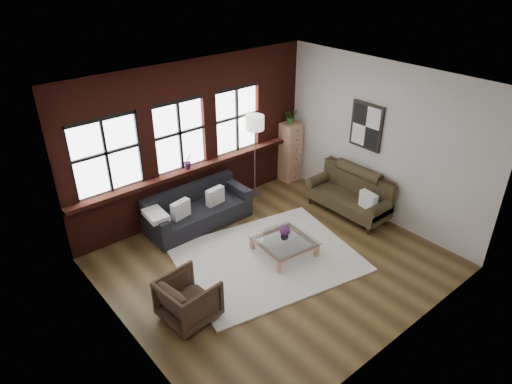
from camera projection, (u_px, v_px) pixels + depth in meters
floor at (273, 262)px, 8.23m from camera, size 5.50×5.50×0.00m
ceiling at (277, 87)px, 6.69m from camera, size 5.50×5.50×0.00m
wall_back at (191, 139)px, 9.14m from camera, size 5.50×0.00×5.50m
wall_front at (407, 254)px, 5.78m from camera, size 5.50×0.00×5.50m
wall_left at (117, 247)px, 5.91m from camera, size 0.00×5.00×5.00m
wall_right at (378, 142)px, 9.00m from camera, size 0.00×5.00×5.00m
brick_backwall at (193, 140)px, 9.10m from camera, size 5.50×0.12×3.20m
sill_ledge at (197, 167)px, 9.31m from camera, size 5.50×0.30×0.08m
window_left at (106, 157)px, 8.02m from camera, size 1.38×0.10×1.50m
window_mid at (179, 136)px, 8.86m from camera, size 1.38×0.10×1.50m
window_right at (236, 120)px, 9.65m from camera, size 1.38×0.10×1.50m
wall_poster at (367, 126)px, 9.07m from camera, size 0.05×0.74×0.94m
shag_rug at (267, 258)px, 8.29m from camera, size 3.51×2.99×0.03m
dark_sofa at (198, 208)px, 9.14m from camera, size 2.12×0.86×0.77m
pillow_a at (181, 209)px, 8.72m from camera, size 0.42×0.22×0.34m
pillow_b at (215, 196)px, 9.18m from camera, size 0.41×0.19×0.34m
vintage_settee at (348, 193)px, 9.45m from camera, size 0.81×1.83×0.98m
pillow_settee at (368, 200)px, 8.98m from camera, size 0.19×0.40×0.34m
armchair at (189, 299)px, 6.85m from camera, size 0.86×0.84×0.72m
coffee_table at (284, 247)px, 8.37m from camera, size 1.06×1.06×0.33m
vase at (284, 236)px, 8.26m from camera, size 0.17×0.17×0.15m
flowers at (285, 231)px, 8.20m from camera, size 0.19×0.19×0.19m
drawer_chest at (289, 151)px, 10.78m from camera, size 0.44×0.44×1.43m
potted_plant_top at (291, 116)px, 10.36m from camera, size 0.34×0.31×0.34m
floor_lamp at (255, 154)px, 9.94m from camera, size 0.40×0.40×2.03m
sill_plant at (188, 161)px, 9.06m from camera, size 0.20×0.17×0.32m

